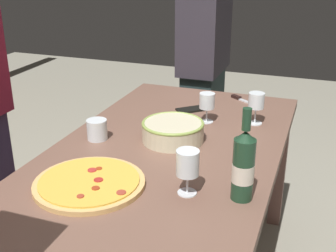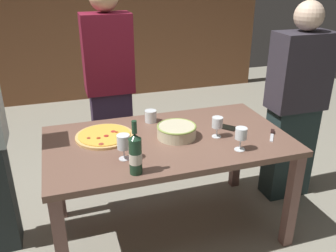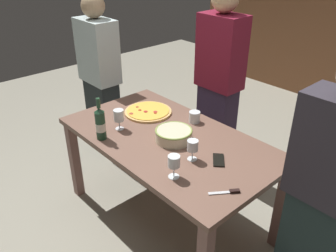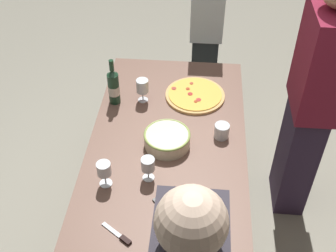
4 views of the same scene
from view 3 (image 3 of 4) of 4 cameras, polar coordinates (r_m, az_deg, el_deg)
name	(u,v)px [view 3 (image 3 of 4)]	position (r m, az deg, el deg)	size (l,w,h in m)	color
ground_plane	(168,215)	(2.94, 0.00, -14.53)	(8.00, 8.00, 0.00)	gray
dining_table	(168,148)	(2.54, 0.00, -3.62)	(1.60, 0.90, 0.75)	brown
pizza	(148,112)	(2.83, -3.30, 2.39)	(0.38, 0.38, 0.03)	#E1AD66
serving_bowl	(173,135)	(2.42, 0.87, -1.43)	(0.26, 0.26, 0.08)	beige
wine_bottle	(100,123)	(2.46, -11.09, 0.41)	(0.07, 0.07, 0.31)	#1E3E28
wine_glass_near_pizza	(193,147)	(2.20, 4.08, -3.40)	(0.07, 0.07, 0.14)	white
wine_glass_by_bottle	(119,116)	(2.57, -8.13, 1.58)	(0.08, 0.08, 0.16)	white
wine_glass_far_left	(174,162)	(2.03, 0.98, -6.04)	(0.07, 0.07, 0.15)	white
cup_amber	(195,117)	(2.68, 4.40, 1.51)	(0.09, 0.09, 0.09)	white
cell_phone	(219,160)	(2.25, 8.33, -5.58)	(0.07, 0.14, 0.01)	black
pizza_knife	(228,192)	(2.00, 9.94, -10.65)	(0.12, 0.16, 0.02)	silver
person_host	(100,79)	(3.46, -11.12, 7.63)	(0.41, 0.24, 1.59)	#21292A
person_guest_left	(328,196)	(2.06, 24.86, -10.48)	(0.43, 0.24, 1.58)	#213131
person_guest_right	(219,83)	(3.13, 8.39, 7.00)	(0.39, 0.24, 1.70)	#302239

